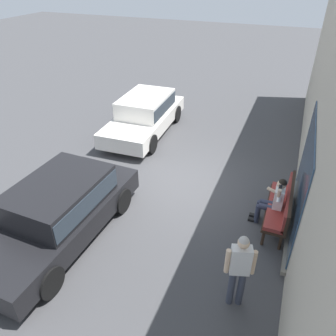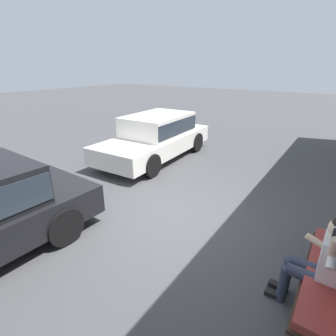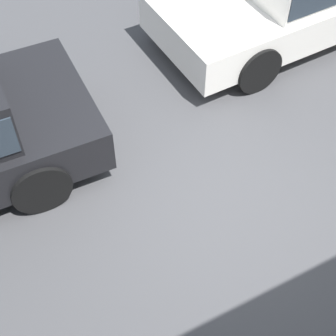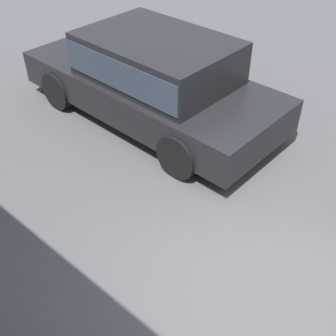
# 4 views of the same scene
# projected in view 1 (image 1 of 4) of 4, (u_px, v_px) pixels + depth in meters

# --- Properties ---
(ground_plane) EXTENTS (60.00, 60.00, 0.00)m
(ground_plane) POSITION_uv_depth(u_px,v_px,m) (181.00, 183.00, 9.83)
(ground_plane) COLOR #424244
(building_facade) EXTENTS (18.00, 0.51, 4.76)m
(building_facade) POSITION_uv_depth(u_px,v_px,m) (323.00, 130.00, 7.50)
(building_facade) COLOR #BCB29E
(building_facade) RESTS_ON ground_plane
(bench) EXTENTS (1.99, 0.55, 1.03)m
(bench) POSITION_uv_depth(u_px,v_px,m) (283.00, 204.00, 8.01)
(bench) COLOR #332319
(bench) RESTS_ON ground_plane
(person_on_phone) EXTENTS (0.73, 0.74, 1.36)m
(person_on_phone) POSITION_uv_depth(u_px,v_px,m) (274.00, 200.00, 7.96)
(person_on_phone) COLOR #2D3347
(person_on_phone) RESTS_ON ground_plane
(parked_car_near) EXTENTS (4.52, 2.00, 1.42)m
(parked_car_near) POSITION_uv_depth(u_px,v_px,m) (145.00, 113.00, 12.37)
(parked_car_near) COLOR white
(parked_car_near) RESTS_ON ground_plane
(parked_car_mid) EXTENTS (4.56, 2.04, 1.46)m
(parked_car_mid) POSITION_uv_depth(u_px,v_px,m) (59.00, 208.00, 7.59)
(parked_car_mid) COLOR black
(parked_car_mid) RESTS_ON ground_plane
(pedestrian_standing) EXTENTS (0.30, 0.53, 1.73)m
(pedestrian_standing) POSITION_uv_depth(u_px,v_px,m) (240.00, 266.00, 5.86)
(pedestrian_standing) COLOR #383D4C
(pedestrian_standing) RESTS_ON ground_plane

